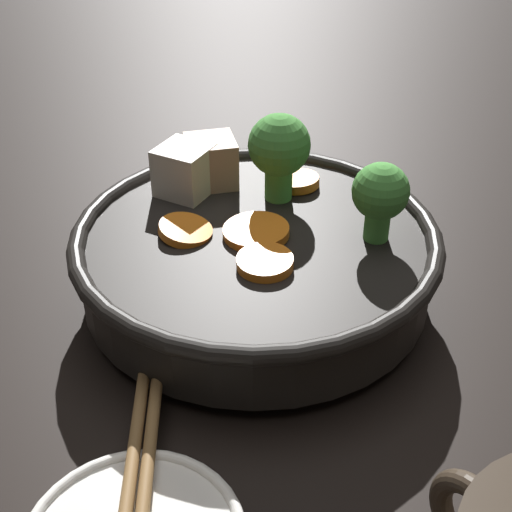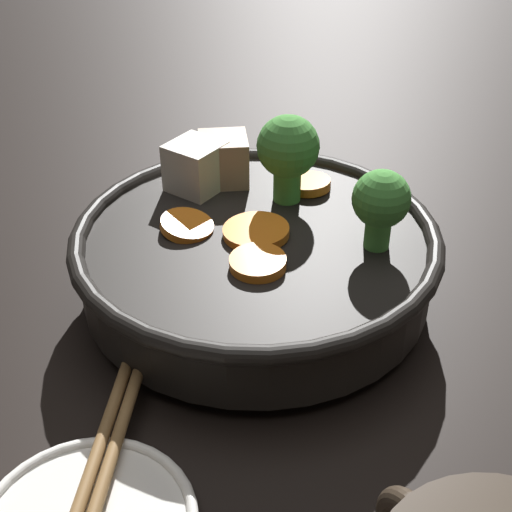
# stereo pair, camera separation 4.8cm
# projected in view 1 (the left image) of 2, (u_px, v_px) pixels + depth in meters

# --- Properties ---
(ground_plane) EXTENTS (3.00, 3.00, 0.00)m
(ground_plane) POSITION_uv_depth(u_px,v_px,m) (256.00, 297.00, 0.50)
(ground_plane) COLOR black
(stirfry_bowl) EXTENTS (0.25, 0.25, 0.12)m
(stirfry_bowl) POSITION_uv_depth(u_px,v_px,m) (257.00, 250.00, 0.48)
(stirfry_bowl) COLOR black
(stirfry_bowl) RESTS_ON ground_plane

